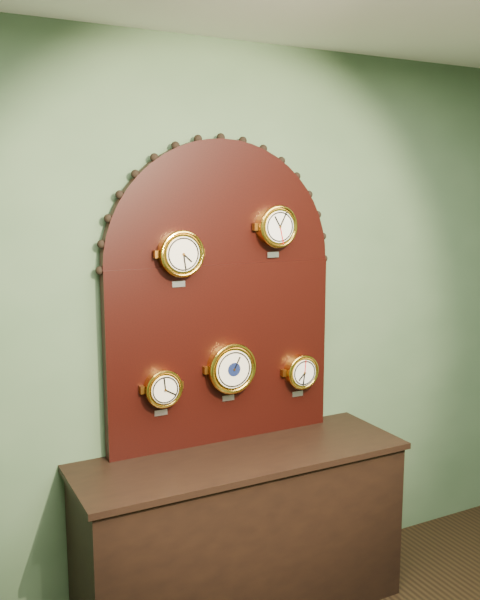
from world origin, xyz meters
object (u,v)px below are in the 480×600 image
shop_counter (242,536)px  display_board (221,285)px  barometer (231,368)px  roman_clock (181,254)px  tide_clock (301,371)px  hygrometer (163,388)px  arabic_clock (277,227)px

shop_counter → display_board: (0.00, 0.22, 1.23)m
shop_counter → barometer: barometer is taller
roman_clock → tide_clock: (0.67, 0.00, -0.65)m
shop_counter → tide_clock: size_ratio=6.76×
hygrometer → roman_clock: bearing=-0.6°
shop_counter → barometer: (0.02, 0.15, 0.82)m
shop_counter → arabic_clock: arabic_clock is taller
roman_clock → barometer: size_ratio=0.89×
barometer → tide_clock: 0.42m
roman_clock → barometer: bearing=-0.2°
shop_counter → hygrometer: bearing=155.6°
display_board → roman_clock: 0.30m
arabic_clock → hygrometer: (-0.61, 0.00, -0.75)m
shop_counter → barometer: size_ratio=5.24×
arabic_clock → barometer: 0.74m
arabic_clock → hygrometer: size_ratio=1.11×
display_board → tide_clock: size_ratio=6.46×
display_board → barometer: display_board is taller
display_board → shop_counter: bearing=-90.0°
tide_clock → roman_clock: bearing=-179.9°
barometer → tide_clock: (0.41, 0.00, -0.07)m
shop_counter → tide_clock: (0.43, 0.15, 0.75)m
hygrometer → arabic_clock: bearing=-0.1°
hygrometer → shop_counter: bearing=-24.4°
roman_clock → hygrometer: size_ratio=1.15×
barometer → roman_clock: bearing=179.8°
shop_counter → barometer: 0.83m
shop_counter → hygrometer: size_ratio=6.79×
tide_clock → shop_counter: bearing=-160.3°
shop_counter → tide_clock: 0.88m
barometer → arabic_clock: bearing=0.3°
display_board → roman_clock: display_board is taller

